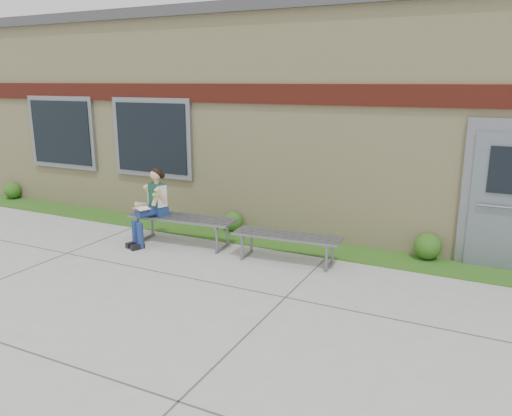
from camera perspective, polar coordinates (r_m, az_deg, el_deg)
The scene contains 9 objects.
ground at distance 6.83m, azimuth -6.16°, elevation -10.17°, with size 80.00×80.00×0.00m, color #9E9E99.
grass_strip at distance 8.98m, azimuth 2.71°, elevation -3.96°, with size 16.00×0.80×0.02m, color #225316.
school_building at distance 11.74m, azimuth 9.56°, elevation 10.61°, with size 16.20×6.22×4.20m.
bench_left at distance 8.89m, azimuth -8.42°, elevation -1.72°, with size 1.98×0.70×0.50m.
bench_right at distance 7.98m, azimuth 3.55°, elevation -3.77°, with size 1.77×0.62×0.45m.
girl at distance 8.95m, azimuth -11.86°, elevation 0.47°, with size 0.54×0.82×1.35m.
shrub_west at distance 13.60m, azimuth -26.07°, elevation 1.80°, with size 0.39×0.39×0.39m, color #225316.
shrub_mid at distance 9.59m, azimuth -2.63°, elevation -1.54°, with size 0.37×0.37×0.37m, color #225316.
shrub_east at distance 8.53m, azimuth 19.01°, elevation -4.15°, with size 0.43×0.43×0.43m, color #225316.
Camera 1 is at (3.37, -5.23, 2.82)m, focal length 35.00 mm.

